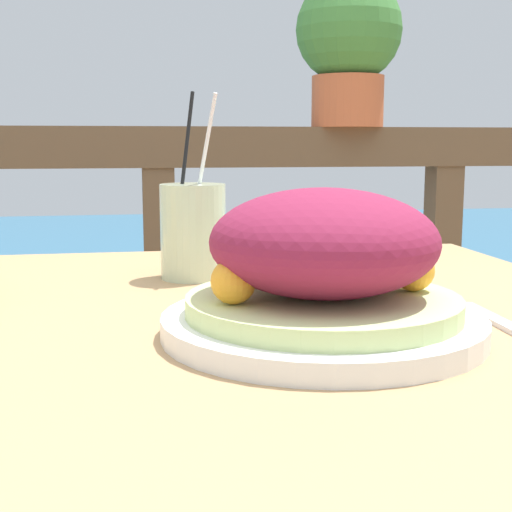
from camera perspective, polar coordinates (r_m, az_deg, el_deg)
patio_table at (r=0.73m, az=-4.72°, el=-13.48°), size 0.99×0.99×0.78m
railing_fence at (r=1.64m, az=-7.70°, el=-0.44°), size 2.80×0.08×0.99m
sea_backdrop at (r=4.19m, az=-8.89°, el=-1.76°), size 12.00×4.00×0.35m
salad_plate at (r=0.65m, az=5.41°, el=-1.35°), size 0.30×0.30×0.14m
drink_glass at (r=0.93m, az=-5.05°, el=2.02°), size 0.09×0.09×0.24m
potted_plant at (r=1.70m, az=7.42°, el=16.55°), size 0.24×0.24×0.34m
fork at (r=0.73m, az=19.34°, el=-5.26°), size 0.02×0.18×0.00m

